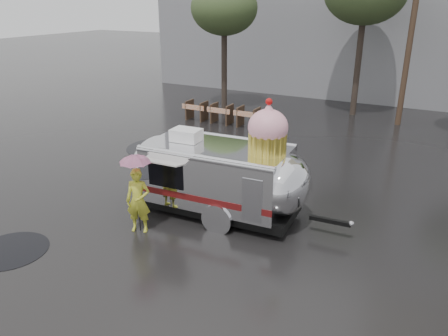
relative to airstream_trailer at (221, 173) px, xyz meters
The scene contains 8 objects.
ground 1.89m from the airstream_trailer, 53.12° to the right, with size 120.00×120.00×0.00m, color black.
puddles 4.23m from the airstream_trailer, 145.93° to the left, with size 7.94×10.89×0.01m.
utility_pole 13.73m from the airstream_trailer, 75.54° to the left, with size 1.60×0.28×9.00m.
tree_left 14.04m from the airstream_trailer, 117.42° to the left, with size 3.64×3.64×6.95m.
barricade_row 10.07m from the airstream_trailer, 118.05° to the left, with size 4.30×0.80×1.00m.
airstream_trailer is the anchor object (origin of this frame).
person_left 2.49m from the airstream_trailer, 127.05° to the right, with size 0.66×0.44×1.83m, color gold.
umbrella_pink 2.53m from the airstream_trailer, 127.05° to the right, with size 1.03×1.03×2.25m.
Camera 1 is at (4.75, -9.22, 6.05)m, focal length 35.00 mm.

